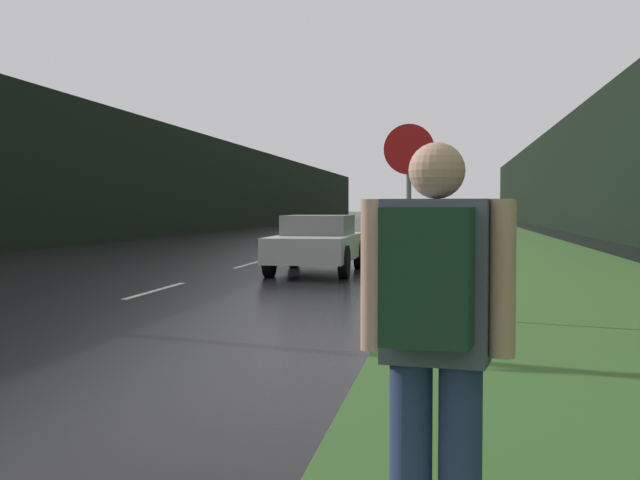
{
  "coord_description": "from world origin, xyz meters",
  "views": [
    {
      "loc": [
        5.41,
        0.8,
        1.55
      ],
      "look_at": [
        2.94,
        16.07,
        0.92
      ],
      "focal_mm": 45.0,
      "sensor_mm": 36.0,
      "label": 1
    }
  ],
  "objects": [
    {
      "name": "car_passing_near",
      "position": [
        2.3,
        19.63,
        0.71
      ],
      "size": [
        1.88,
        4.62,
        1.36
      ],
      "rotation": [
        0.0,
        0.0,
        3.14
      ],
      "color": "#BCBCBC",
      "rests_on": "ground_plane"
    },
    {
      "name": "lane_stripe_c",
      "position": [
        0.0,
        15.04,
        0.0
      ],
      "size": [
        0.12,
        3.0,
        0.01
      ],
      "primitive_type": "cube",
      "color": "silver",
      "rests_on": "ground_plane"
    },
    {
      "name": "treeline_near_side",
      "position": [
        13.6,
        50.0,
        3.66
      ],
      "size": [
        2.0,
        140.0,
        7.32
      ],
      "primitive_type": "cube",
      "color": "black",
      "rests_on": "ground_plane"
    },
    {
      "name": "hitchhiker_with_backpack",
      "position": [
        5.36,
        4.03,
        1.04
      ],
      "size": [
        0.62,
        0.47,
        1.81
      ],
      "rotation": [
        0.0,
        0.0,
        -0.15
      ],
      "color": "navy",
      "rests_on": "ground_plane"
    },
    {
      "name": "grass_verge",
      "position": [
        7.6,
        40.0,
        0.01
      ],
      "size": [
        6.0,
        240.0,
        0.02
      ],
      "primitive_type": "cube",
      "color": "#386028",
      "rests_on": "ground_plane"
    },
    {
      "name": "lane_stripe_d",
      "position": [
        0.0,
        22.04,
        0.0
      ],
      "size": [
        0.12,
        3.0,
        0.01
      ],
      "primitive_type": "cube",
      "color": "silver",
      "rests_on": "ground_plane"
    },
    {
      "name": "treeline_far_side",
      "position": [
        -10.6,
        50.0,
        3.04
      ],
      "size": [
        2.0,
        140.0,
        6.07
      ],
      "primitive_type": "cube",
      "color": "black",
      "rests_on": "ground_plane"
    },
    {
      "name": "lane_stripe_e",
      "position": [
        0.0,
        29.04,
        0.0
      ],
      "size": [
        0.12,
        3.0,
        0.01
      ],
      "primitive_type": "cube",
      "color": "silver",
      "rests_on": "ground_plane"
    },
    {
      "name": "lane_stripe_f",
      "position": [
        0.0,
        36.04,
        0.0
      ],
      "size": [
        0.12,
        3.0,
        0.01
      ],
      "primitive_type": "cube",
      "color": "silver",
      "rests_on": "ground_plane"
    },
    {
      "name": "stop_sign",
      "position": [
        4.84,
        12.12,
        1.69
      ],
      "size": [
        0.71,
        0.07,
        2.72
      ],
      "color": "slate",
      "rests_on": "ground_plane"
    }
  ]
}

